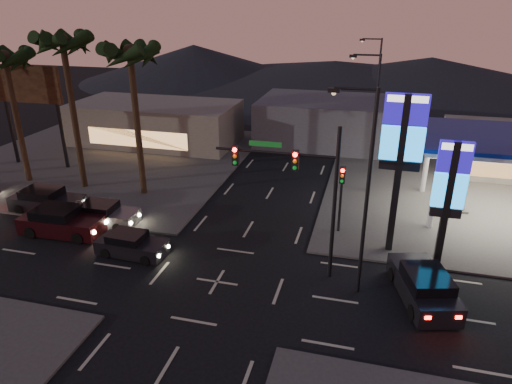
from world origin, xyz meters
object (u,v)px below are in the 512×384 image
(car_lane_a_mid, at_px, (62,222))
(suv_station, at_px, (424,286))
(traffic_signal_mast, at_px, (300,180))
(car_lane_b_mid, at_px, (47,201))
(car_lane_a_front, at_px, (131,245))
(pylon_sign_short, at_px, (450,186))
(car_lane_b_front, at_px, (103,215))
(pylon_sign_tall, at_px, (402,144))

(car_lane_a_mid, relative_size, suv_station, 1.00)
(traffic_signal_mast, distance_m, car_lane_b_mid, 18.54)
(car_lane_a_front, relative_size, car_lane_a_mid, 0.78)
(pylon_sign_short, bearing_deg, car_lane_a_mid, -175.13)
(car_lane_a_mid, height_order, car_lane_b_mid, car_lane_a_mid)
(traffic_signal_mast, bearing_deg, suv_station, -8.05)
(suv_station, bearing_deg, car_lane_a_front, 178.92)
(car_lane_a_mid, xyz_separation_m, car_lane_b_front, (1.76, 1.71, -0.11))
(car_lane_b_front, bearing_deg, car_lane_b_mid, 170.42)
(traffic_signal_mast, bearing_deg, car_lane_a_mid, 177.49)
(car_lane_b_front, bearing_deg, traffic_signal_mast, -10.32)
(car_lane_a_front, distance_m, suv_station, 15.59)
(car_lane_b_front, xyz_separation_m, car_lane_b_mid, (-4.77, 0.81, 0.07))
(car_lane_b_mid, bearing_deg, car_lane_a_mid, -39.86)
(car_lane_a_mid, bearing_deg, car_lane_b_mid, 140.14)
(car_lane_a_front, relative_size, suv_station, 0.79)
(traffic_signal_mast, bearing_deg, car_lane_b_front, 169.68)
(pylon_sign_short, bearing_deg, pylon_sign_tall, 158.20)
(traffic_signal_mast, relative_size, car_lane_b_mid, 1.61)
(pylon_sign_short, distance_m, car_lane_a_front, 17.33)
(car_lane_b_front, bearing_deg, pylon_sign_short, 0.45)
(pylon_sign_short, relative_size, car_lane_a_front, 1.70)
(pylon_sign_tall, height_order, traffic_signal_mast, pylon_sign_tall)
(traffic_signal_mast, xyz_separation_m, car_lane_a_mid, (-14.70, 0.64, -4.44))
(car_lane_b_front, bearing_deg, car_lane_a_front, -39.15)
(car_lane_b_front, bearing_deg, car_lane_a_mid, -135.77)
(car_lane_a_mid, relative_size, car_lane_b_mid, 1.06)
(car_lane_b_mid, distance_m, suv_station, 24.31)
(suv_station, bearing_deg, pylon_sign_tall, 109.09)
(traffic_signal_mast, bearing_deg, car_lane_a_front, -176.37)
(suv_station, bearing_deg, car_lane_a_mid, 175.83)
(pylon_sign_tall, relative_size, pylon_sign_short, 1.29)
(pylon_sign_short, xyz_separation_m, car_lane_a_mid, (-21.94, -1.87, -3.87))
(car_lane_b_mid, relative_size, suv_station, 0.95)
(pylon_sign_short, height_order, car_lane_a_front, pylon_sign_short)
(suv_station, bearing_deg, traffic_signal_mast, 171.95)
(car_lane_b_mid, xyz_separation_m, suv_station, (23.98, -4.05, 0.01))
(car_lane_a_front, xyz_separation_m, car_lane_a_mid, (-5.38, 1.23, 0.17))
(pylon_sign_tall, bearing_deg, traffic_signal_mast, -143.48)
(car_lane_b_front, height_order, suv_station, suv_station)
(traffic_signal_mast, bearing_deg, car_lane_b_mid, 169.88)
(traffic_signal_mast, xyz_separation_m, car_lane_b_mid, (-17.71, 3.16, -4.48))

